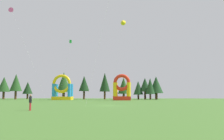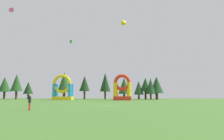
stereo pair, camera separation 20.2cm
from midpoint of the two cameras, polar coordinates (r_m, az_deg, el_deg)
name	(u,v)px [view 1 (the left image)]	position (r m, az deg, el deg)	size (l,w,h in m)	color
ground_plane	(108,106)	(37.91, -1.02, -8.28)	(120.00, 120.00, 0.00)	#47752D
kite_pink_delta	(12,10)	(73.09, -22.44, 12.71)	(10.45, 2.35, 24.92)	#EA599E
kite_yellow_delta	(123,22)	(64.68, 2.47, 11.09)	(4.12, 1.39, 21.04)	yellow
kite_green_box	(70,42)	(66.13, -9.74, 6.50)	(3.00, 0.76, 16.01)	green
person_midfield	(30,101)	(27.98, -18.69, -6.84)	(0.30, 0.30, 1.73)	#B21E26
inflatable_orange_dome	(122,90)	(69.06, 2.25, -4.76)	(4.91, 4.13, 7.29)	red
inflatable_yellow_castle	(62,90)	(74.26, -11.60, -4.65)	(5.73, 3.74, 7.51)	yellow
tree_row_1	(4,84)	(93.49, -23.93, -3.10)	(4.27, 4.27, 7.72)	#4C331E
tree_row_2	(16,83)	(86.08, -21.53, -2.77)	(3.88, 3.88, 8.29)	#4C331E
tree_row_3	(28,88)	(89.13, -19.11, -3.98)	(3.37, 3.37, 5.92)	#4C331E
tree_row_4	(64,82)	(84.54, -11.25, -2.84)	(4.70, 4.70, 9.07)	#4C331E
tree_row_5	(84,84)	(81.36, -6.58, -3.18)	(3.46, 3.46, 7.73)	#4C331E
tree_row_6	(105,82)	(80.17, -1.77, -2.87)	(3.47, 3.47, 8.70)	#4C331E
tree_row_7	(124,86)	(83.38, 2.66, -3.68)	(3.90, 3.90, 7.34)	#4C331E
tree_row_8	(138,88)	(80.52, 6.07, -4.15)	(3.19, 3.19, 6.03)	#4C331E
tree_row_9	(145,85)	(80.95, 7.62, -3.44)	(3.55, 3.55, 7.09)	#4C331E
tree_row_10	(150,86)	(78.56, 8.82, -3.74)	(3.12, 3.12, 6.80)	#4C331E
tree_row_11	(156,85)	(80.17, 10.18, -3.45)	(4.50, 4.50, 7.39)	#4C331E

